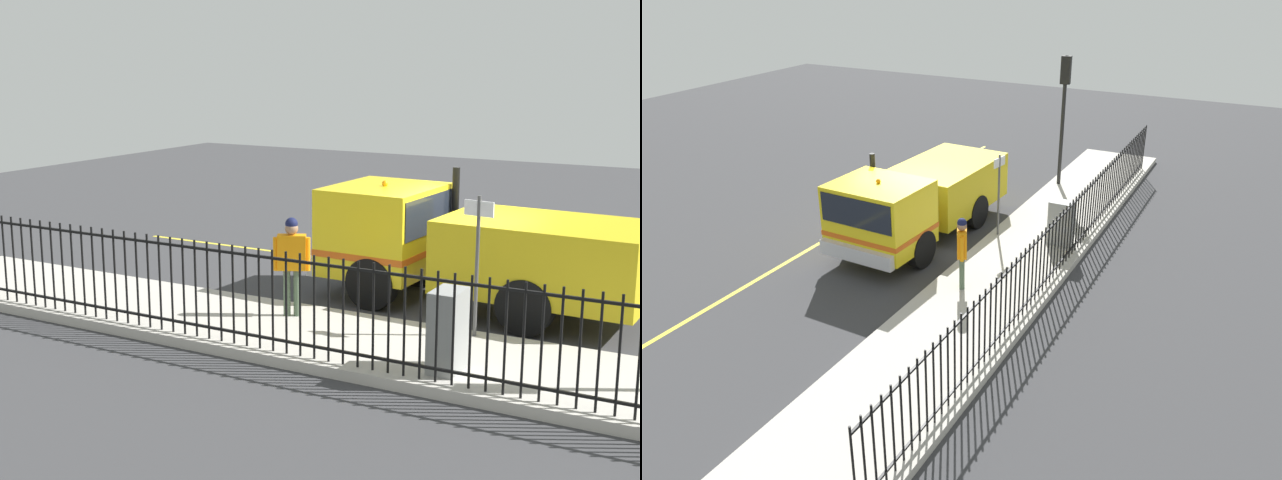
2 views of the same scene
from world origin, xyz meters
TOP-DOWN VIEW (x-y plane):
  - ground_plane at (0.00, 0.00)m, footprint 44.24×44.24m
  - sidewalk_slab at (3.19, 0.00)m, footprint 2.64×20.11m
  - lane_marking at (-2.09, 0.00)m, footprint 0.12×18.10m
  - work_truck at (0.13, -0.04)m, footprint 2.48×6.08m
  - worker_standing at (2.60, -2.12)m, footprint 0.41×0.57m
  - iron_fence at (4.30, 0.00)m, footprint 0.04×17.13m
  - utility_cabinet at (3.82, 1.16)m, footprint 0.63×0.40m
  - traffic_cone at (-1.79, -0.35)m, footprint 0.43×0.43m
  - street_sign at (2.11, 0.97)m, footprint 0.10×0.50m

SIDE VIEW (x-z plane):
  - ground_plane at x=0.00m, z-range 0.00..0.00m
  - lane_marking at x=-2.09m, z-range 0.00..0.01m
  - sidewalk_slab at x=3.19m, z-range 0.00..0.17m
  - traffic_cone at x=-1.79m, z-range 0.00..0.61m
  - utility_cabinet at x=3.82m, z-range 0.17..1.35m
  - iron_fence at x=4.30m, z-range 0.18..1.74m
  - work_truck at x=0.13m, z-range -0.01..2.43m
  - worker_standing at x=2.60m, z-range 0.36..2.07m
  - street_sign at x=2.11m, z-range 0.45..2.70m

